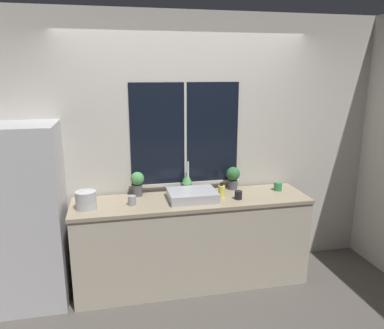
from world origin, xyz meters
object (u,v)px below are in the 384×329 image
potted_plant_right (233,176)px  soap_bottle (222,191)px  mug_black (238,195)px  mug_green (278,186)px  potted_plant_center (187,182)px  mug_white (84,198)px  kettle (86,199)px  potted_plant_left (138,182)px  sink (192,195)px  refrigerator (29,216)px  mug_grey (132,200)px

potted_plant_right → soap_bottle: bearing=-131.5°
mug_black → mug_green: mug_green is taller
potted_plant_center → mug_white: 1.03m
mug_black → kettle: size_ratio=0.44×
mug_black → potted_plant_left: bearing=161.7°
potted_plant_right → mug_black: (-0.05, -0.32, -0.10)m
sink → potted_plant_center: (-0.01, 0.23, 0.07)m
refrigerator → mug_grey: refrigerator is taller
refrigerator → mug_black: size_ratio=20.37×
potted_plant_right → mug_white: size_ratio=2.66×
refrigerator → mug_grey: bearing=-4.2°
refrigerator → mug_white: size_ratio=18.45×
potted_plant_left → mug_grey: size_ratio=2.80×
potted_plant_right → potted_plant_left: bearing=180.0°
potted_plant_center → mug_grey: (-0.58, -0.26, -0.07)m
sink → potted_plant_center: 0.24m
mug_green → sink: bearing=-174.6°
mug_white → potted_plant_right: bearing=3.7°
potted_plant_center → mug_white: bearing=-174.4°
potted_plant_right → kettle: potted_plant_right is taller
refrigerator → mug_green: size_ratio=19.29×
refrigerator → potted_plant_right: size_ratio=6.94×
mug_white → mug_green: bearing=-1.1°
soap_bottle → mug_white: size_ratio=1.62×
potted_plant_right → mug_green: 0.48m
potted_plant_left → mug_white: size_ratio=2.70×
mug_white → mug_grey: (0.44, -0.16, 0.00)m
potted_plant_left → mug_black: bearing=-18.3°
soap_bottle → mug_black: bearing=-36.6°
sink → potted_plant_left: (-0.51, 0.23, 0.10)m
mug_black → mug_white: bearing=171.6°
refrigerator → kettle: (0.52, -0.09, 0.15)m
potted_plant_left → potted_plant_center: potted_plant_left is taller
sink → mug_green: bearing=5.4°
potted_plant_left → potted_plant_right: size_ratio=1.02×
soap_bottle → mug_grey: (-0.89, -0.05, -0.02)m
mug_black → potted_plant_right: bearing=81.4°
sink → mug_white: 1.04m
potted_plant_right → mug_black: 0.34m
potted_plant_left → refrigerator: bearing=-169.2°
sink → potted_plant_left: size_ratio=1.89×
potted_plant_right → soap_bottle: (-0.19, -0.21, -0.08)m
potted_plant_left → potted_plant_center: size_ratio=1.12×
mug_white → mug_grey: bearing=-19.9°
sink → refrigerator: bearing=178.6°
mug_black → kettle: bearing=178.5°
refrigerator → mug_grey: (0.93, -0.07, 0.10)m
refrigerator → sink: (1.52, -0.04, 0.11)m
mug_white → soap_bottle: bearing=-4.8°
sink → potted_plant_right: bearing=25.0°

